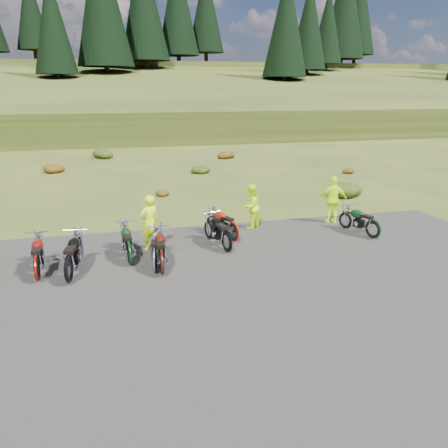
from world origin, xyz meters
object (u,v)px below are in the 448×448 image
object	(u,v)px
motorcycle_0	(70,283)
motorcycle_7	(372,239)
motorcycle_3	(155,272)
person_middle	(150,224)

from	to	relation	value
motorcycle_0	motorcycle_7	distance (m)	9.96
motorcycle_0	motorcycle_7	world-z (taller)	motorcycle_0
motorcycle_0	motorcycle_3	xyz separation A→B (m)	(2.30, 0.19, 0.00)
motorcycle_7	person_middle	distance (m)	7.64
motorcycle_3	person_middle	xyz separation A→B (m)	(0.02, 1.82, 0.90)
motorcycle_0	motorcycle_3	bearing A→B (deg)	-78.06
motorcycle_3	person_middle	bearing A→B (deg)	8.64
motorcycle_7	person_middle	bearing A→B (deg)	66.30
person_middle	motorcycle_3	bearing A→B (deg)	64.12
motorcycle_0	person_middle	world-z (taller)	person_middle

